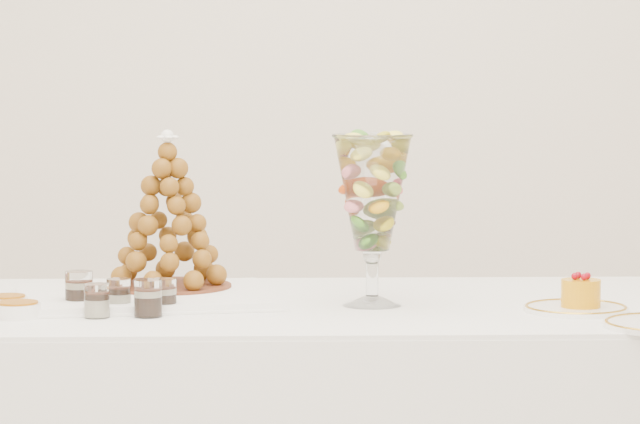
{
  "coord_description": "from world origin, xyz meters",
  "views": [
    {
      "loc": [
        0.17,
        -2.85,
        1.27
      ],
      "look_at": [
        0.07,
        0.22,
        1.0
      ],
      "focal_mm": 85.0,
      "sensor_mm": 36.0,
      "label": 1
    }
  ],
  "objects": [
    {
      "name": "lace_tray",
      "position": [
        -0.32,
        0.37,
        0.8
      ],
      "size": [
        0.62,
        0.51,
        0.02
      ],
      "primitive_type": "cube",
      "rotation": [
        0.0,
        0.0,
        0.22
      ],
      "color": "white",
      "rests_on": "buffet_table"
    },
    {
      "name": "ramekin_front",
      "position": [
        -0.54,
        0.13,
        0.8
      ],
      "size": [
        0.09,
        0.09,
        0.03
      ],
      "primitive_type": "cylinder",
      "color": "white",
      "rests_on": "buffet_table"
    },
    {
      "name": "verrine_e",
      "position": [
        -0.28,
        0.15,
        0.83
      ],
      "size": [
        0.06,
        0.06,
        0.08
      ],
      "primitive_type": "cylinder",
      "rotation": [
        0.0,
        0.0,
        0.09
      ],
      "color": "white",
      "rests_on": "buffet_table"
    },
    {
      "name": "mousse_cake",
      "position": [
        0.6,
        0.25,
        0.83
      ],
      "size": [
        0.08,
        0.08,
        0.07
      ],
      "color": "orange",
      "rests_on": "cake_plate"
    },
    {
      "name": "verrine_a",
      "position": [
        -0.44,
        0.26,
        0.83
      ],
      "size": [
        0.06,
        0.06,
        0.08
      ],
      "primitive_type": "cylinder",
      "rotation": [
        0.0,
        0.0,
        -0.03
      ],
      "color": "white",
      "rests_on": "buffet_table"
    },
    {
      "name": "macaron_vase",
      "position": [
        0.17,
        0.32,
        1.02
      ],
      "size": [
        0.16,
        0.16,
        0.36
      ],
      "color": "white",
      "rests_on": "buffet_table"
    },
    {
      "name": "verrine_c",
      "position": [
        -0.25,
        0.21,
        0.82
      ],
      "size": [
        0.06,
        0.06,
        0.07
      ],
      "primitive_type": "cylinder",
      "rotation": [
        0.0,
        0.0,
        0.23
      ],
      "color": "white",
      "rests_on": "buffet_table"
    },
    {
      "name": "croquembouche",
      "position": [
        -0.28,
        0.46,
        0.98
      ],
      "size": [
        0.28,
        0.28,
        0.35
      ],
      "rotation": [
        0.0,
        0.0,
        -0.1
      ],
      "color": "brown",
      "rests_on": "lace_tray"
    },
    {
      "name": "verrine_d",
      "position": [
        -0.38,
        0.14,
        0.82
      ],
      "size": [
        0.06,
        0.06,
        0.07
      ],
      "primitive_type": "cylinder",
      "rotation": [
        0.0,
        0.0,
        0.28
      ],
      "color": "white",
      "rests_on": "buffet_table"
    },
    {
      "name": "cake_plate",
      "position": [
        0.59,
        0.25,
        0.8
      ],
      "size": [
        0.21,
        0.21,
        0.01
      ],
      "primitive_type": "cylinder",
      "color": "white",
      "rests_on": "buffet_table"
    },
    {
      "name": "ramekin_back",
      "position": [
        -0.58,
        0.24,
        0.8
      ],
      "size": [
        0.09,
        0.09,
        0.03
      ],
      "primitive_type": "cylinder",
      "color": "white",
      "rests_on": "buffet_table"
    },
    {
      "name": "verrine_b",
      "position": [
        -0.35,
        0.22,
        0.82
      ],
      "size": [
        0.06,
        0.06,
        0.07
      ],
      "primitive_type": "cylinder",
      "rotation": [
        0.0,
        0.0,
        0.15
      ],
      "color": "white",
      "rests_on": "buffet_table"
    }
  ]
}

